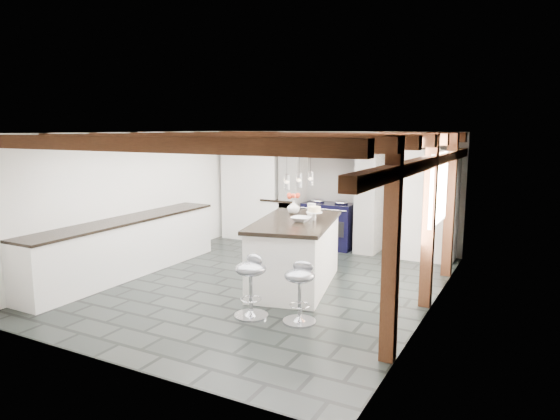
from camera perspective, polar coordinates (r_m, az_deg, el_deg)
The scene contains 6 objects.
ground at distance 7.76m, azimuth -2.06°, elevation -8.41°, with size 6.00×6.00×0.00m, color black.
room_shell at distance 9.02m, azimuth -0.95°, elevation 1.06°, with size 6.00×6.03×6.00m.
range_cooker at distance 9.98m, azimuth 5.64°, elevation -1.66°, with size 1.00×0.63×0.99m.
kitchen_island at distance 7.53m, azimuth 1.77°, elevation -4.85°, with size 1.50×2.24×1.36m.
bar_stool_near at distance 6.15m, azimuth 2.28°, elevation -8.60°, with size 0.42×0.42×0.76m.
bar_stool_far at distance 6.33m, azimuth -3.28°, elevation -7.84°, with size 0.50×0.50×0.80m.
Camera 1 is at (3.71, -6.39, 2.37)m, focal length 32.00 mm.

